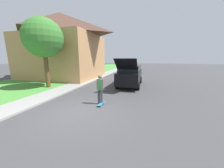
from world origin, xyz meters
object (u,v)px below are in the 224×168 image
(suv_parked, at_px, (130,74))
(car_down_street, at_px, (132,68))
(lawn_tree_near, at_px, (43,38))
(skateboard, at_px, (101,104))
(skateboarder, at_px, (100,88))

(suv_parked, xyz_separation_m, car_down_street, (-1.68, 14.21, -0.47))
(lawn_tree_near, relative_size, suv_parked, 1.04)
(skateboard, bearing_deg, suv_parked, 81.25)
(car_down_street, bearing_deg, skateboard, -87.68)
(skateboarder, distance_m, skateboard, 0.91)
(car_down_street, relative_size, skateboarder, 2.36)
(lawn_tree_near, distance_m, suv_parked, 8.25)
(car_down_street, relative_size, skateboard, 4.99)
(skateboard, bearing_deg, lawn_tree_near, 156.71)
(lawn_tree_near, relative_size, skateboarder, 3.36)
(lawn_tree_near, relative_size, car_down_street, 1.42)
(skateboarder, bearing_deg, suv_parked, 79.89)
(lawn_tree_near, distance_m, skateboarder, 7.30)
(lawn_tree_near, xyz_separation_m, car_down_street, (5.31, 17.23, -3.66))
(lawn_tree_near, distance_m, car_down_street, 18.40)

